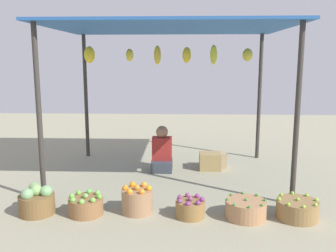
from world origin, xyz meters
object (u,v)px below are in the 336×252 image
Objects in this scene: basket_cabbages at (37,201)px; basket_limes at (297,209)px; vendor_person at (162,153)px; wooden_crate_near_vendor at (210,161)px; basket_green_apples at (86,205)px; basket_oranges at (137,200)px; basket_green_chilies at (246,209)px; basket_purple_onions at (190,208)px; wooden_crate_stacked_rear at (215,160)px.

basket_cabbages is 3.21m from basket_limes.
wooden_crate_near_vendor is (0.84, 0.07, -0.15)m from vendor_person.
basket_green_apples is 0.64m from basket_oranges.
basket_oranges is at bearing 7.92° from basket_green_apples.
basket_limes is at bearing 0.45° from basket_green_chilies.
basket_purple_onions is at bearing -0.85° from basket_green_apples.
basket_limes is (0.62, 0.00, 0.00)m from basket_green_chilies.
basket_limes is (3.21, -0.01, -0.05)m from basket_cabbages.
basket_oranges is 1.05× the size of wooden_crate_near_vendor.
basket_purple_onions is (0.46, -1.94, -0.19)m from vendor_person.
basket_cabbages reaches higher than wooden_crate_near_vendor.
basket_green_chilies is (0.67, -0.00, -0.00)m from basket_purple_onions.
basket_green_apples is 2.61m from wooden_crate_near_vendor.
vendor_person is at bearing 66.39° from basket_green_apples.
basket_limes is at bearing -0.19° from basket_cabbages.
wooden_crate_near_vendor reaches higher than basket_green_apples.
vendor_person is 2.62m from basket_limes.
basket_oranges is 2.18m from wooden_crate_near_vendor.
basket_limes reaches higher than basket_green_chilies.
vendor_person is at bearing 132.06° from basket_limes.
basket_limes is 2.28m from wooden_crate_stacked_rear.
wooden_crate_stacked_rear is (0.93, 0.19, -0.16)m from vendor_person.
basket_cabbages is at bearing -138.41° from wooden_crate_stacked_rear.
vendor_person reaches higher than wooden_crate_stacked_rear.
wooden_crate_near_vendor reaches higher than basket_limes.
basket_green_chilies is (1.34, -0.11, -0.05)m from basket_oranges.
basket_green_chilies is (2.59, -0.02, -0.05)m from basket_cabbages.
basket_purple_onions reaches higher than basket_green_chilies.
basket_limes is (1.75, -1.94, -0.18)m from vendor_person.
wooden_crate_stacked_rear is (-0.82, 2.13, 0.02)m from basket_limes.
wooden_crate_near_vendor is at bearing 61.15° from basket_oranges.
basket_purple_onions is 0.73× the size of basket_limes.
basket_oranges is at bearing 175.34° from basket_green_chilies.
basket_green_apples reaches higher than basket_green_chilies.
basket_oranges is 0.78× the size of basket_green_chilies.
basket_limes reaches higher than basket_purple_onions.
basket_cabbages is (-1.46, -1.93, -0.13)m from vendor_person.
basket_green_apples is 0.86× the size of basket_green_chilies.
vendor_person is 1.57× the size of basket_limes.
basket_green_apples is at bearing 179.15° from basket_purple_onions.
basket_cabbages is at bearing -175.72° from basket_oranges.
basket_limes is at bearing -47.94° from vendor_person.
wooden_crate_stacked_rear is (0.09, 0.12, -0.01)m from wooden_crate_near_vendor.
vendor_person is 2.11× the size of wooden_crate_near_vendor.
basket_cabbages reaches higher than basket_green_apples.
basket_green_apples is 1.10× the size of basket_oranges.
basket_cabbages reaches higher than basket_oranges.
basket_oranges is (0.63, 0.09, 0.04)m from basket_green_apples.
basket_cabbages is at bearing -127.06° from vendor_person.
basket_green_chilies is at bearing -4.66° from basket_oranges.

